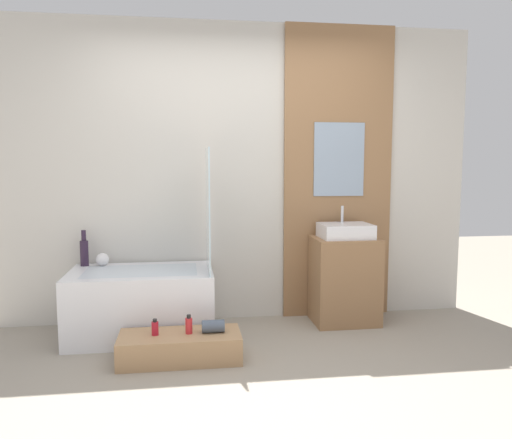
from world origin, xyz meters
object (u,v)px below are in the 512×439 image
(sink, at_px, (345,231))
(wooden_step_bench, at_px, (180,347))
(vase_round_light, at_px, (103,259))
(vase_tall_dark, at_px, (84,251))
(bottle_soap_secondary, at_px, (189,325))
(bathtub, at_px, (142,303))
(bottle_soap_primary, at_px, (155,328))

(sink, bearing_deg, wooden_step_bench, -154.68)
(vase_round_light, bearing_deg, vase_tall_dark, 172.60)
(bottle_soap_secondary, bearing_deg, vase_tall_dark, 136.03)
(bathtub, bearing_deg, vase_tall_dark, 151.40)
(bottle_soap_primary, bearing_deg, bathtub, 103.68)
(sink, height_order, vase_tall_dark, sink)
(sink, bearing_deg, vase_tall_dark, 176.03)
(sink, relative_size, vase_round_light, 4.07)
(bathtub, relative_size, vase_tall_dark, 3.78)
(bottle_soap_primary, bearing_deg, vase_round_light, 120.33)
(bathtub, distance_m, bottle_soap_primary, 0.58)
(vase_tall_dark, relative_size, vase_round_light, 2.82)
(wooden_step_bench, bearing_deg, vase_tall_dark, 133.80)
(bottle_soap_secondary, bearing_deg, vase_round_light, 131.25)
(vase_tall_dark, relative_size, bottle_soap_secondary, 2.22)
(sink, bearing_deg, bottle_soap_primary, -157.11)
(wooden_step_bench, bearing_deg, bottle_soap_primary, 180.00)
(wooden_step_bench, height_order, bottle_soap_primary, bottle_soap_primary)
(vase_round_light, distance_m, bottle_soap_secondary, 1.12)
(vase_tall_dark, height_order, vase_round_light, vase_tall_dark)
(bottle_soap_secondary, bearing_deg, wooden_step_bench, -180.00)
(wooden_step_bench, distance_m, sink, 1.73)
(bathtub, relative_size, bottle_soap_secondary, 8.38)
(wooden_step_bench, relative_size, vase_tall_dark, 2.85)
(bottle_soap_primary, bearing_deg, wooden_step_bench, -0.00)
(bathtub, relative_size, sink, 2.62)
(vase_tall_dark, height_order, bottle_soap_primary, vase_tall_dark)
(wooden_step_bench, bearing_deg, bathtub, 118.73)
(vase_round_light, xyz_separation_m, bottle_soap_secondary, (0.71, -0.81, -0.34))
(bottle_soap_primary, bearing_deg, bottle_soap_secondary, 0.00)
(wooden_step_bench, distance_m, bottle_soap_secondary, 0.17)
(bathtub, distance_m, bottle_soap_secondary, 0.67)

